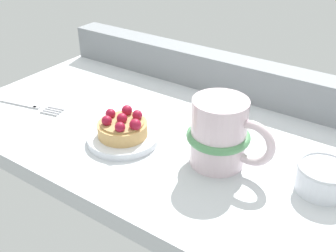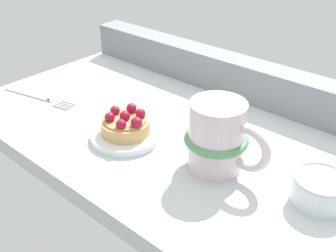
{
  "view_description": "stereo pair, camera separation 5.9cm",
  "coord_description": "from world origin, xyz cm",
  "px_view_note": "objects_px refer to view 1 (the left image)",
  "views": [
    {
      "loc": [
        33.18,
        -47.27,
        34.39
      ],
      "look_at": [
        4.62,
        -5.74,
        4.43
      ],
      "focal_mm": 42.67,
      "sensor_mm": 36.0,
      "label": 1
    },
    {
      "loc": [
        37.81,
        -43.68,
        34.39
      ],
      "look_at": [
        4.62,
        -5.74,
        4.43
      ],
      "focal_mm": 42.67,
      "sensor_mm": 36.0,
      "label": 2
    }
  ],
  "objects_px": {
    "dessert_fork": "(23,104)",
    "raspberry_tart": "(123,127)",
    "sugar_bowl": "(323,177)",
    "coffee_mug": "(221,134)",
    "dessert_plate": "(123,138)"
  },
  "relations": [
    {
      "from": "dessert_fork",
      "to": "raspberry_tart",
      "type": "bearing_deg",
      "value": 3.21
    },
    {
      "from": "raspberry_tart",
      "to": "sugar_bowl",
      "type": "bearing_deg",
      "value": 10.88
    },
    {
      "from": "raspberry_tart",
      "to": "coffee_mug",
      "type": "xyz_separation_m",
      "value": [
        0.15,
        0.03,
        0.02
      ]
    },
    {
      "from": "raspberry_tart",
      "to": "sugar_bowl",
      "type": "height_order",
      "value": "raspberry_tart"
    },
    {
      "from": "dessert_plate",
      "to": "coffee_mug",
      "type": "bearing_deg",
      "value": 12.25
    },
    {
      "from": "raspberry_tart",
      "to": "dessert_plate",
      "type": "bearing_deg",
      "value": -148.96
    },
    {
      "from": "dessert_plate",
      "to": "sugar_bowl",
      "type": "distance_m",
      "value": 0.3
    },
    {
      "from": "raspberry_tart",
      "to": "coffee_mug",
      "type": "relative_size",
      "value": 0.6
    },
    {
      "from": "dessert_plate",
      "to": "dessert_fork",
      "type": "height_order",
      "value": "dessert_plate"
    },
    {
      "from": "dessert_fork",
      "to": "coffee_mug",
      "type": "bearing_deg",
      "value": 6.84
    },
    {
      "from": "dessert_plate",
      "to": "raspberry_tart",
      "type": "height_order",
      "value": "raspberry_tart"
    },
    {
      "from": "dessert_plate",
      "to": "raspberry_tart",
      "type": "relative_size",
      "value": 1.45
    },
    {
      "from": "dessert_plate",
      "to": "coffee_mug",
      "type": "xyz_separation_m",
      "value": [
        0.15,
        0.03,
        0.04
      ]
    },
    {
      "from": "coffee_mug",
      "to": "dessert_fork",
      "type": "distance_m",
      "value": 0.39
    },
    {
      "from": "raspberry_tart",
      "to": "dessert_fork",
      "type": "bearing_deg",
      "value": -176.79
    }
  ]
}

